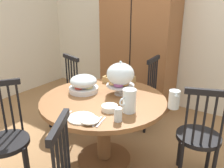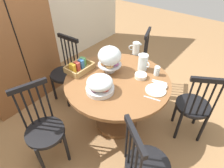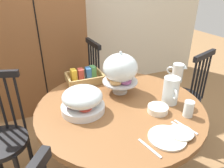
{
  "view_description": "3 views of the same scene",
  "coord_description": "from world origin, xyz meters",
  "px_view_note": "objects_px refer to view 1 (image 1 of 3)",
  "views": [
    {
      "loc": [
        1.29,
        -1.66,
        1.62
      ],
      "look_at": [
        0.07,
        0.13,
        0.84
      ],
      "focal_mm": 36.91,
      "sensor_mm": 36.0,
      "label": 1
    },
    {
      "loc": [
        -1.32,
        -1.04,
        2.05
      ],
      "look_at": [
        -0.03,
        -0.02,
        0.74
      ],
      "focal_mm": 30.58,
      "sensor_mm": 36.0,
      "label": 2
    },
    {
      "loc": [
        -0.48,
        -1.19,
        1.56
      ],
      "look_at": [
        0.07,
        0.13,
        0.84
      ],
      "focal_mm": 33.54,
      "sensor_mm": 36.0,
      "label": 3
    }
  ],
  "objects_px": {
    "cereal_basket": "(119,79)",
    "cereal_bowl": "(110,108)",
    "orange_juice_pitcher": "(174,100)",
    "milk_pitcher": "(129,102)",
    "windsor_chair_near_window": "(142,95)",
    "china_plate_large": "(81,118)",
    "drinking_glass": "(118,115)",
    "pastry_stand_with_dome": "(120,76)",
    "windsor_chair_by_cabinet": "(64,96)",
    "windsor_chair_facing_door": "(6,141)",
    "dining_table": "(104,118)",
    "wooden_armoire": "(139,45)",
    "china_plate_small": "(90,120)",
    "windsor_chair_host_seat": "(199,138)",
    "fruit_platter_covered": "(84,84)"
  },
  "relations": [
    {
      "from": "windsor_chair_near_window",
      "to": "china_plate_large",
      "type": "relative_size",
      "value": 4.43
    },
    {
      "from": "dining_table",
      "to": "cereal_bowl",
      "type": "height_order",
      "value": "cereal_bowl"
    },
    {
      "from": "wooden_armoire",
      "to": "windsor_chair_facing_door",
      "type": "distance_m",
      "value": 2.3
    },
    {
      "from": "pastry_stand_with_dome",
      "to": "drinking_glass",
      "type": "bearing_deg",
      "value": -59.66
    },
    {
      "from": "orange_juice_pitcher",
      "to": "milk_pitcher",
      "type": "distance_m",
      "value": 0.4
    },
    {
      "from": "dining_table",
      "to": "orange_juice_pitcher",
      "type": "height_order",
      "value": "orange_juice_pitcher"
    },
    {
      "from": "wooden_armoire",
      "to": "windsor_chair_host_seat",
      "type": "xyz_separation_m",
      "value": [
        1.28,
        -1.23,
        -0.53
      ]
    },
    {
      "from": "wooden_armoire",
      "to": "china_plate_small",
      "type": "xyz_separation_m",
      "value": [
        0.61,
        -1.95,
        -0.23
      ]
    },
    {
      "from": "windsor_chair_near_window",
      "to": "orange_juice_pitcher",
      "type": "bearing_deg",
      "value": -47.65
    },
    {
      "from": "windsor_chair_facing_door",
      "to": "drinking_glass",
      "type": "height_order",
      "value": "windsor_chair_facing_door"
    },
    {
      "from": "orange_juice_pitcher",
      "to": "dining_table",
      "type": "bearing_deg",
      "value": -165.23
    },
    {
      "from": "wooden_armoire",
      "to": "windsor_chair_by_cabinet",
      "type": "relative_size",
      "value": 2.01
    },
    {
      "from": "orange_juice_pitcher",
      "to": "china_plate_large",
      "type": "relative_size",
      "value": 0.75
    },
    {
      "from": "cereal_basket",
      "to": "china_plate_large",
      "type": "relative_size",
      "value": 1.44
    },
    {
      "from": "windsor_chair_near_window",
      "to": "milk_pitcher",
      "type": "relative_size",
      "value": 4.84
    },
    {
      "from": "china_plate_large",
      "to": "china_plate_small",
      "type": "relative_size",
      "value": 1.47
    },
    {
      "from": "cereal_bowl",
      "to": "dining_table",
      "type": "bearing_deg",
      "value": 137.68
    },
    {
      "from": "wooden_armoire",
      "to": "windsor_chair_facing_door",
      "type": "height_order",
      "value": "wooden_armoire"
    },
    {
      "from": "wooden_armoire",
      "to": "windsor_chair_near_window",
      "type": "xyz_separation_m",
      "value": [
        0.38,
        -0.61,
        -0.53
      ]
    },
    {
      "from": "china_plate_large",
      "to": "drinking_glass",
      "type": "bearing_deg",
      "value": 26.96
    },
    {
      "from": "pastry_stand_with_dome",
      "to": "fruit_platter_covered",
      "type": "distance_m",
      "value": 0.4
    },
    {
      "from": "cereal_basket",
      "to": "china_plate_large",
      "type": "distance_m",
      "value": 0.95
    },
    {
      "from": "windsor_chair_near_window",
      "to": "milk_pitcher",
      "type": "distance_m",
      "value": 1.15
    },
    {
      "from": "windsor_chair_near_window",
      "to": "orange_juice_pitcher",
      "type": "distance_m",
      "value": 1.06
    },
    {
      "from": "cereal_basket",
      "to": "china_plate_large",
      "type": "xyz_separation_m",
      "value": [
        0.23,
        -0.92,
        -0.04
      ]
    },
    {
      "from": "china_plate_large",
      "to": "windsor_chair_host_seat",
      "type": "bearing_deg",
      "value": 43.24
    },
    {
      "from": "windsor_chair_near_window",
      "to": "drinking_glass",
      "type": "distance_m",
      "value": 1.31
    },
    {
      "from": "windsor_chair_by_cabinet",
      "to": "pastry_stand_with_dome",
      "type": "relative_size",
      "value": 2.83
    },
    {
      "from": "drinking_glass",
      "to": "dining_table",
      "type": "bearing_deg",
      "value": 140.16
    },
    {
      "from": "windsor_chair_facing_door",
      "to": "cereal_bowl",
      "type": "relative_size",
      "value": 6.96
    },
    {
      "from": "windsor_chair_near_window",
      "to": "fruit_platter_covered",
      "type": "bearing_deg",
      "value": -104.84
    },
    {
      "from": "china_plate_large",
      "to": "drinking_glass",
      "type": "relative_size",
      "value": 2.0
    },
    {
      "from": "windsor_chair_by_cabinet",
      "to": "orange_juice_pitcher",
      "type": "relative_size",
      "value": 5.93
    },
    {
      "from": "orange_juice_pitcher",
      "to": "pastry_stand_with_dome",
      "type": "bearing_deg",
      "value": 178.98
    },
    {
      "from": "china_plate_small",
      "to": "cereal_bowl",
      "type": "xyz_separation_m",
      "value": [
        0.01,
        0.25,
        0.01
      ]
    },
    {
      "from": "dining_table",
      "to": "orange_juice_pitcher",
      "type": "bearing_deg",
      "value": 14.77
    },
    {
      "from": "wooden_armoire",
      "to": "drinking_glass",
      "type": "distance_m",
      "value": 1.98
    },
    {
      "from": "wooden_armoire",
      "to": "china_plate_large",
      "type": "distance_m",
      "value": 2.03
    },
    {
      "from": "windsor_chair_host_seat",
      "to": "fruit_platter_covered",
      "type": "height_order",
      "value": "windsor_chair_host_seat"
    },
    {
      "from": "orange_juice_pitcher",
      "to": "milk_pitcher",
      "type": "bearing_deg",
      "value": -135.44
    },
    {
      "from": "orange_juice_pitcher",
      "to": "milk_pitcher",
      "type": "relative_size",
      "value": 0.82
    },
    {
      "from": "china_plate_small",
      "to": "cereal_bowl",
      "type": "distance_m",
      "value": 0.25
    },
    {
      "from": "windsor_chair_facing_door",
      "to": "windsor_chair_host_seat",
      "type": "xyz_separation_m",
      "value": [
        1.4,
        1.0,
        0.0
      ]
    },
    {
      "from": "cereal_bowl",
      "to": "pastry_stand_with_dome",
      "type": "bearing_deg",
      "value": 108.56
    },
    {
      "from": "pastry_stand_with_dome",
      "to": "china_plate_small",
      "type": "distance_m",
      "value": 0.65
    },
    {
      "from": "pastry_stand_with_dome",
      "to": "drinking_glass",
      "type": "height_order",
      "value": "pastry_stand_with_dome"
    },
    {
      "from": "windsor_chair_near_window",
      "to": "orange_juice_pitcher",
      "type": "xyz_separation_m",
      "value": [
        0.67,
        -0.74,
        0.36
      ]
    },
    {
      "from": "windsor_chair_near_window",
      "to": "orange_juice_pitcher",
      "type": "relative_size",
      "value": 5.93
    },
    {
      "from": "pastry_stand_with_dome",
      "to": "orange_juice_pitcher",
      "type": "bearing_deg",
      "value": -1.02
    },
    {
      "from": "cereal_basket",
      "to": "cereal_bowl",
      "type": "distance_m",
      "value": 0.75
    }
  ]
}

